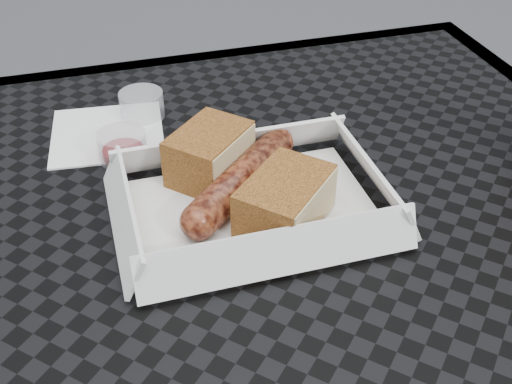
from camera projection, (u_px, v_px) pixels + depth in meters
patio_table at (276, 302)px, 0.61m from camera, size 0.80×0.80×0.74m
food_tray at (253, 210)px, 0.60m from camera, size 0.22×0.15×0.00m
bratwurst at (241, 179)px, 0.60m from camera, size 0.14×0.13×0.03m
bread_near at (209, 154)px, 0.62m from camera, size 0.10×0.10×0.05m
bread_far at (285, 201)px, 0.57m from camera, size 0.10×0.10×0.05m
veg_garnish at (334, 232)px, 0.56m from camera, size 0.03×0.03×0.00m
napkin at (107, 133)px, 0.70m from camera, size 0.13×0.13×0.00m
condiment_cup_sauce at (122, 146)px, 0.66m from camera, size 0.05×0.05×0.03m
condiment_cup_empty at (142, 105)px, 0.73m from camera, size 0.05×0.05×0.03m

